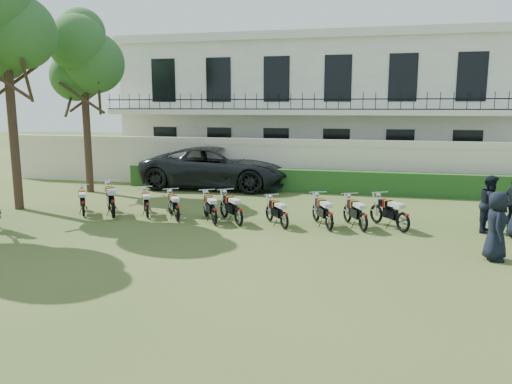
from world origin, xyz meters
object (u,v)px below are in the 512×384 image
motorcycle_7 (329,216)px  officer_0 (496,226)px  tree_west_mid (5,23)px  motorcycle_6 (284,216)px  motorcycle_2 (147,206)px  motorcycle_9 (403,217)px  motorcycle_1 (113,204)px  motorcycle_0 (83,205)px  officer_4 (491,204)px  motorcycle_3 (177,209)px  motorcycle_5 (239,212)px  suv (217,167)px  motorcycle_4 (214,212)px  tree_west_near (83,56)px  motorcycle_8 (363,217)px

motorcycle_7 → officer_0: bearing=-49.4°
tree_west_mid → motorcycle_6: size_ratio=6.15×
motorcycle_2 → motorcycle_9: motorcycle_9 is taller
motorcycle_1 → motorcycle_0: bearing=144.0°
officer_0 → officer_4: bearing=-2.7°
motorcycle_2 → motorcycle_3: size_ratio=1.03×
motorcycle_5 → suv: size_ratio=0.22×
tree_west_mid → motorcycle_2: tree_west_mid is taller
motorcycle_3 → suv: bearing=63.6°
motorcycle_4 → tree_west_mid: bearing=142.9°
tree_west_near → motorcycle_2: bearing=-42.3°
motorcycle_4 → officer_0: 8.15m
tree_west_near → motorcycle_9: 14.96m
motorcycle_1 → officer_4: (12.05, 1.11, 0.34)m
motorcycle_1 → suv: bearing=44.2°
tree_west_near → officer_4: size_ratio=4.53×
tree_west_near → motorcycle_2: (4.85, -4.41, -5.45)m
motorcycle_5 → motorcycle_9: motorcycle_9 is taller
motorcycle_3 → motorcycle_5: motorcycle_5 is taller
tree_west_mid → tree_west_near: tree_west_mid is taller
tree_west_near → motorcycle_7: size_ratio=4.54×
tree_west_near → motorcycle_2: tree_west_near is taller
motorcycle_4 → officer_0: (7.94, -1.82, 0.42)m
suv → motorcycle_0: bearing=159.7°
motorcycle_3 → tree_west_near: bearing=108.7°
officer_0 → motorcycle_8: bearing=64.0°
motorcycle_5 → officer_4: bearing=-29.9°
motorcycle_6 → officer_0: bearing=-53.4°
tree_west_near → officer_4: (15.80, -3.64, -5.02)m
motorcycle_6 → motorcycle_9: (3.57, 0.40, 0.06)m
motorcycle_9 → officer_4: bearing=-20.1°
motorcycle_2 → motorcycle_6: size_ratio=1.08×
motorcycle_4 → motorcycle_7: size_ratio=0.92×
motorcycle_3 → motorcycle_7: motorcycle_7 is taller
motorcycle_2 → motorcycle_7: (6.20, -0.30, 0.04)m
motorcycle_1 → suv: (1.39, 7.13, 0.42)m
motorcycle_0 → motorcycle_9: 10.63m
tree_west_near → motorcycle_2: size_ratio=5.11×
tree_west_mid → motorcycle_8: size_ratio=5.18×
motorcycle_7 → suv: suv is taller
motorcycle_0 → motorcycle_7: bearing=-33.9°
motorcycle_0 → tree_west_near: bearing=84.9°
officer_4 → tree_west_mid: bearing=110.7°
tree_west_mid → motorcycle_5: tree_west_mid is taller
officer_0 → motorcycle_7: bearing=72.0°
motorcycle_3 → officer_4: bearing=-27.8°
officer_0 → motorcycle_2: bearing=84.3°
officer_0 → motorcycle_3: bearing=84.2°
motorcycle_6 → tree_west_mid: bearing=140.1°
tree_west_near → motorcycle_3: bearing=-37.5°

